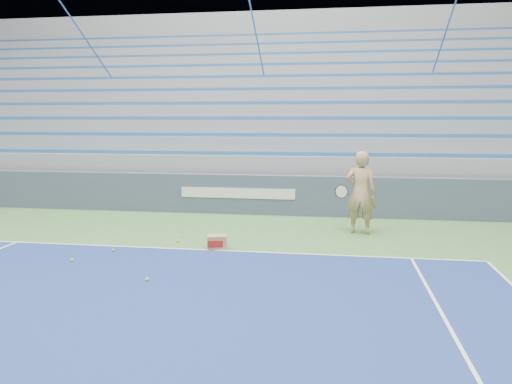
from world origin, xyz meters
TOP-DOWN VIEW (x-y plane):
  - sponsor_barrier at (0.00, 15.88)m, footprint 30.00×0.32m
  - bleachers at (0.00, 21.60)m, footprint 31.00×9.15m
  - tennis_player at (3.24, 13.92)m, footprint 0.99×0.90m
  - ball_box at (0.28, 12.02)m, footprint 0.46×0.40m
  - tennis_ball_0 at (-1.73, 11.49)m, footprint 0.07×0.07m
  - tennis_ball_1 at (-0.39, 9.86)m, footprint 0.07×0.07m
  - tennis_ball_2 at (-0.69, 12.45)m, footprint 0.07×0.07m
  - tennis_ball_3 at (-2.19, 10.71)m, footprint 0.07×0.07m

SIDE VIEW (x-z plane):
  - tennis_ball_0 at x=-1.73m, z-range 0.00..0.07m
  - tennis_ball_1 at x=-0.39m, z-range 0.00..0.07m
  - tennis_ball_2 at x=-0.69m, z-range 0.00..0.07m
  - tennis_ball_3 at x=-2.19m, z-range 0.00..0.07m
  - ball_box at x=0.28m, z-range 0.00..0.29m
  - sponsor_barrier at x=0.00m, z-range 0.00..1.10m
  - tennis_player at x=3.24m, z-range 0.00..1.92m
  - bleachers at x=0.00m, z-range -1.29..6.01m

